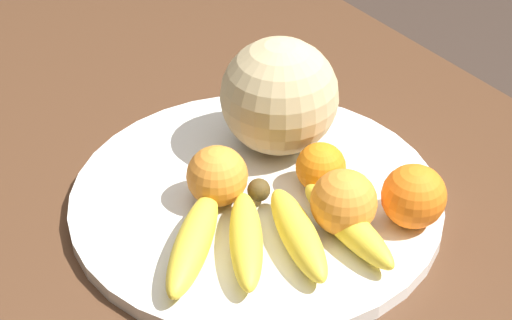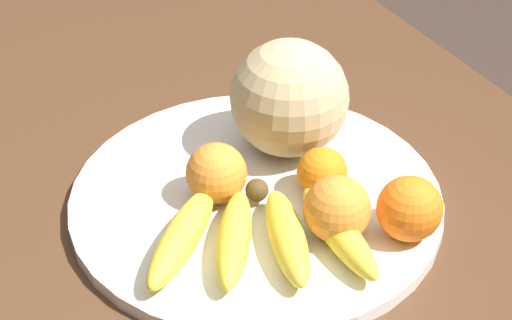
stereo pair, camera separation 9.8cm
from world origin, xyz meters
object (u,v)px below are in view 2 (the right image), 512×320
orange_front_right (322,172)px  orange_mid_center (410,209)px  banana_bunch (258,235)px  produce_tag (352,215)px  kitchen_table (248,243)px  orange_back_left (216,173)px  orange_front_left (337,209)px  melon (289,98)px  fruit_bowl (256,199)px

orange_front_right → orange_mid_center: bearing=23.4°
banana_bunch → produce_tag: (0.00, 0.12, -0.02)m
kitchen_table → orange_back_left: orange_back_left is taller
kitchen_table → banana_bunch: size_ratio=5.62×
produce_tag → orange_front_left: bearing=-34.7°
orange_mid_center → orange_back_left: orange_mid_center is taller
produce_tag → orange_mid_center: bearing=62.3°
melon → produce_tag: 0.17m
orange_front_left → orange_mid_center: orange_front_left is taller
orange_front_left → banana_bunch: bearing=-102.8°
melon → orange_front_left: melon is taller
kitchen_table → orange_back_left: 0.16m
fruit_bowl → produce_tag: 0.12m
fruit_bowl → orange_front_right: bearing=64.5°
orange_front_left → orange_front_right: orange_front_left is taller
kitchen_table → orange_front_right: 0.18m
banana_bunch → produce_tag: bearing=113.9°
orange_back_left → fruit_bowl: bearing=70.6°
banana_bunch → orange_mid_center: 0.17m
fruit_bowl → kitchen_table: bearing=166.4°
fruit_bowl → melon: size_ratio=3.00×
banana_bunch → produce_tag: 0.12m
melon → orange_front_right: melon is taller
kitchen_table → orange_back_left: size_ratio=19.72×
orange_front_left → orange_front_right: bearing=160.9°
orange_mid_center → kitchen_table: bearing=-149.8°
banana_bunch → orange_front_left: bearing=101.9°
melon → produce_tag: (0.15, -0.00, -0.07)m
orange_mid_center → orange_back_left: bearing=-134.3°
orange_front_left → fruit_bowl: bearing=-157.0°
kitchen_table → orange_mid_center: orange_mid_center is taller
orange_front_right → produce_tag: bearing=8.8°
melon → orange_front_right: bearing=-6.0°
fruit_bowl → produce_tag: (0.09, 0.08, 0.01)m
orange_back_left → melon: bearing=112.1°
orange_front_right → produce_tag: orange_front_right is taller
kitchen_table → produce_tag: 0.19m
fruit_bowl → melon: bearing=129.3°
orange_front_right → produce_tag: (0.05, 0.01, -0.03)m
kitchen_table → orange_front_left: bearing=13.3°
produce_tag → orange_back_left: bearing=-103.3°
melon → orange_back_left: bearing=-67.9°
kitchen_table → orange_front_right: size_ratio=23.58×
fruit_bowl → produce_tag: bearing=41.8°
produce_tag → fruit_bowl: bearing=-111.3°
kitchen_table → melon: size_ratio=9.62×
kitchen_table → melon: 0.20m
banana_bunch → orange_front_right: bearing=139.8°
melon → orange_mid_center: bearing=9.9°
orange_front_right → orange_mid_center: size_ratio=0.82×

